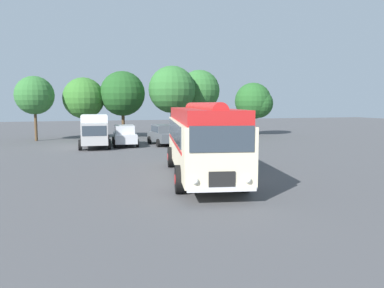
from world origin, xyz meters
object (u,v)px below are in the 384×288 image
at_px(vintage_bus, 202,137).
at_px(car_near_left, 125,135).
at_px(box_van, 95,130).
at_px(car_mid_left, 164,135).
at_px(car_mid_right, 191,133).

distance_m(vintage_bus, car_near_left, 14.30).
distance_m(car_near_left, box_van, 2.42).
height_order(vintage_bus, box_van, vintage_bus).
distance_m(car_mid_left, box_van, 5.57).
xyz_separation_m(vintage_bus, box_van, (-4.17, 14.12, -0.53)).
relative_size(car_mid_right, box_van, 0.74).
height_order(car_mid_left, box_van, box_van).
distance_m(car_near_left, car_mid_left, 3.19).
bearing_deg(box_van, car_mid_right, 4.01).
height_order(car_near_left, box_van, box_van).
relative_size(vintage_bus, car_near_left, 2.41).
bearing_deg(car_mid_right, vintage_bus, -105.10).
height_order(vintage_bus, car_mid_left, vintage_bus).
xyz_separation_m(car_mid_left, car_mid_right, (2.60, 0.86, 0.00)).
xyz_separation_m(vintage_bus, car_mid_right, (3.96, 14.69, -1.05)).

